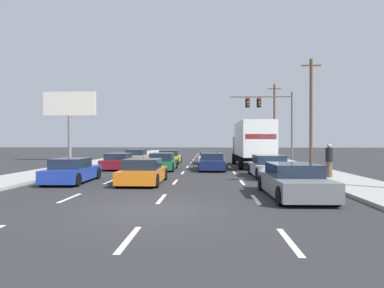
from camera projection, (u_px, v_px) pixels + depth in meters
ground_plane at (192, 161)px, 35.15m from camera, size 140.00×140.00×0.00m
sidewalk_right at (286, 164)px, 29.73m from camera, size 3.19×80.00×0.14m
sidewalk_left at (96, 163)px, 30.58m from camera, size 3.19×80.00×0.14m
lane_markings at (189, 165)px, 29.69m from camera, size 6.94×57.00×0.01m
car_tan at (137, 157)px, 31.74m from camera, size 1.97×4.51×1.30m
car_maroon at (119, 162)px, 25.02m from camera, size 1.91×4.53×1.19m
car_blue at (72, 171)px, 16.97m from camera, size 1.91×4.24×1.23m
car_yellow at (169, 157)px, 31.02m from camera, size 2.03×4.43×1.23m
car_green at (163, 162)px, 24.16m from camera, size 1.88×4.11×1.24m
car_orange at (143, 172)px, 16.58m from camera, size 1.96×4.14×1.22m
car_silver at (209, 158)px, 30.94m from camera, size 2.00×4.36×1.15m
car_navy at (212, 162)px, 24.32m from camera, size 1.86×4.70×1.23m
box_truck at (252, 141)px, 26.92m from camera, size 2.64×8.74×3.57m
car_white at (269, 167)px, 19.63m from camera, size 2.01×4.20×1.27m
car_gray at (293, 181)px, 12.59m from camera, size 2.10×4.58×1.25m
traffic_signal_mast at (267, 110)px, 35.52m from camera, size 6.61×0.69×7.26m
utility_pole_mid at (311, 110)px, 31.09m from camera, size 1.80×0.28×9.67m
utility_pole_far at (274, 119)px, 47.27m from camera, size 1.80×0.28×10.01m
roadside_billboard at (70, 110)px, 34.47m from camera, size 5.46×0.36×7.14m
pedestrian_near_corner at (329, 160)px, 18.15m from camera, size 0.38×0.38×1.81m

